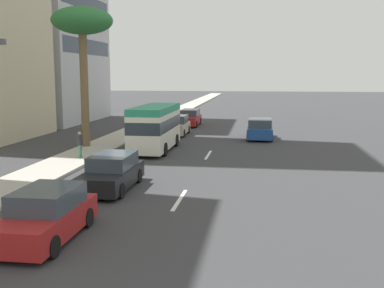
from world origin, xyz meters
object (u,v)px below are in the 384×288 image
at_px(palm_tree, 82,25).
at_px(car_fourth, 112,173).
at_px(car_second, 260,129).
at_px(car_sixth, 190,118).
at_px(pedestrian_mid_block, 80,144).
at_px(car_third, 46,216).
at_px(car_fifth, 176,126).
at_px(minibus_lead, 155,126).

bearing_deg(palm_tree, car_fourth, -153.96).
distance_m(car_second, car_sixth, 10.77).
relative_size(car_fourth, pedestrian_mid_block, 3.02).
distance_m(car_fourth, car_sixth, 25.51).
distance_m(pedestrian_mid_block, palm_tree, 8.48).
relative_size(car_third, pedestrian_mid_block, 2.79).
relative_size(car_fourth, car_fifth, 1.11).
bearing_deg(car_third, palm_tree, -163.06).
xyz_separation_m(car_third, car_sixth, (31.91, 0.29, 0.01)).
bearing_deg(car_second, pedestrian_mid_block, 135.83).
distance_m(car_fifth, palm_tree, 11.74).
height_order(car_second, palm_tree, palm_tree).
bearing_deg(car_fifth, minibus_lead, 0.36).
distance_m(car_second, palm_tree, 15.18).
height_order(car_third, car_fifth, car_fifth).
xyz_separation_m(minibus_lead, car_fourth, (-10.48, -0.39, -0.89)).
xyz_separation_m(pedestrian_mid_block, palm_tree, (4.38, 1.28, 7.15)).
relative_size(pedestrian_mid_block, palm_tree, 0.17).
height_order(car_fourth, pedestrian_mid_block, pedestrian_mid_block).
relative_size(car_fifth, car_sixth, 0.87).
height_order(car_third, car_sixth, car_sixth).
xyz_separation_m(car_second, car_fifth, (1.45, 6.83, 0.02)).
xyz_separation_m(car_third, car_fourth, (6.40, -0.03, -0.01)).
height_order(minibus_lead, car_sixth, minibus_lead).
height_order(car_fourth, car_sixth, car_sixth).
bearing_deg(car_fifth, car_second, 78.01).
bearing_deg(minibus_lead, car_sixth, 179.73).
bearing_deg(pedestrian_mid_block, car_third, -146.41).
height_order(car_third, pedestrian_mid_block, pedestrian_mid_block).
bearing_deg(car_sixth, car_fourth, 0.72).
height_order(minibus_lead, car_second, minibus_lead).
bearing_deg(car_second, car_fifth, 78.01).
relative_size(car_fifth, palm_tree, 0.46).
relative_size(car_fifth, pedestrian_mid_block, 2.72).
relative_size(car_third, palm_tree, 0.47).
xyz_separation_m(car_third, pedestrian_mid_block, (12.81, 3.95, 0.24)).
xyz_separation_m(car_fourth, pedestrian_mid_block, (6.41, 3.99, 0.26)).
bearing_deg(car_second, minibus_lead, 134.28).
xyz_separation_m(minibus_lead, car_sixth, (15.03, -0.07, -0.86)).
bearing_deg(minibus_lead, car_second, 134.28).
height_order(minibus_lead, car_fourth, minibus_lead).
distance_m(car_sixth, pedestrian_mid_block, 19.45).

